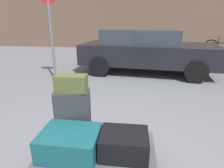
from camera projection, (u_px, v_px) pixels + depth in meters
name	position (u px, v px, depth m)	size (l,w,h in m)	color
luggage_cart	(99.00, 153.00, 2.12)	(1.26, 0.78, 0.34)	#4C4C51
suitcase_charcoal_center	(73.00, 113.00, 2.29)	(0.43, 0.21, 0.57)	#2D2D33
suitcase_teal_front_right	(70.00, 143.00, 1.98)	(0.61, 0.48, 0.26)	#144C51
suitcase_black_rear_right	(124.00, 144.00, 1.97)	(0.50, 0.40, 0.25)	black
duffel_bag_olive_topmost_pile	(71.00, 83.00, 2.17)	(0.36, 0.18, 0.20)	#4C5128
parked_car	(146.00, 50.00, 6.22)	(4.47, 2.28, 1.42)	black
bicycle_leaning	(222.00, 47.00, 9.83)	(1.65, 0.73, 0.96)	black
bollard_kerb_near	(171.00, 50.00, 9.11)	(0.22, 0.22, 0.59)	#383838
bollard_kerb_mid	(205.00, 51.00, 8.92)	(0.22, 0.22, 0.59)	#383838
no_parking_sign	(50.00, 24.00, 5.07)	(0.49, 0.12, 2.60)	slate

